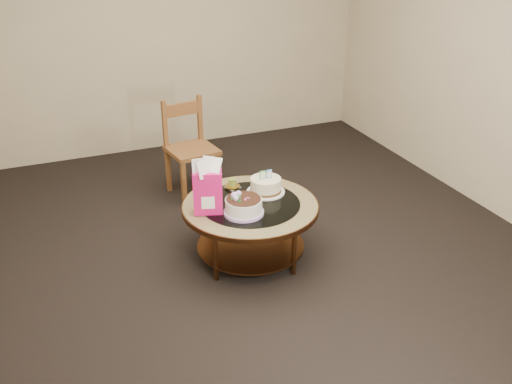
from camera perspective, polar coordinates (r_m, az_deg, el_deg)
name	(u,v)px	position (r m, az deg, el deg)	size (l,w,h in m)	color
ground	(251,256)	(4.44, -0.55, -6.37)	(5.00, 5.00, 0.00)	black
room_walls	(250,56)	(3.83, -0.65, 13.40)	(4.52, 5.02, 2.61)	tan
coffee_table	(250,213)	(4.25, -0.57, -2.08)	(1.02, 1.02, 0.46)	#563118
decorated_cake	(243,207)	(4.04, -1.27, -1.49)	(0.29, 0.29, 0.17)	#C6A0E2
cream_cake	(266,186)	(4.34, 0.98, 0.63)	(0.29, 0.29, 0.19)	white
gift_bag	(208,187)	(4.01, -4.86, 0.55)	(0.23, 0.19, 0.41)	#E6157C
pillar_candle	(232,185)	(4.43, -2.38, 0.74)	(0.13, 0.13, 0.09)	#C7BA52
dining_chair	(190,148)	(5.26, -6.60, 4.42)	(0.47, 0.47, 0.89)	brown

